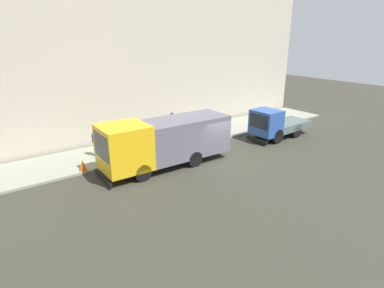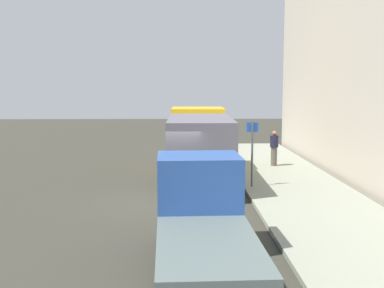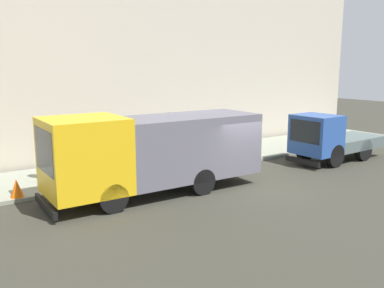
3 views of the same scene
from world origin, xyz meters
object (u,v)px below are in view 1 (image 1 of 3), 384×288
at_px(large_utility_truck, 165,140).
at_px(traffic_cone_orange, 83,165).
at_px(pedestrian_walking, 96,143).
at_px(street_sign_post, 173,128).
at_px(small_flatbed_truck, 275,124).

bearing_deg(large_utility_truck, traffic_cone_orange, 67.27).
height_order(pedestrian_walking, street_sign_post, street_sign_post).
bearing_deg(large_utility_truck, small_flatbed_truck, -91.00).
distance_m(large_utility_truck, street_sign_post, 2.65).
distance_m(large_utility_truck, pedestrian_walking, 4.79).
xyz_separation_m(pedestrian_walking, traffic_cone_orange, (-1.83, 1.47, -0.56)).
height_order(traffic_cone_orange, street_sign_post, street_sign_post).
bearing_deg(pedestrian_walking, street_sign_post, 52.55).
distance_m(small_flatbed_truck, street_sign_post, 8.01).
relative_size(large_utility_truck, pedestrian_walking, 4.76).
bearing_deg(traffic_cone_orange, small_flatbed_truck, -99.15).
distance_m(small_flatbed_truck, pedestrian_walking, 13.01).
distance_m(traffic_cone_orange, street_sign_post, 6.27).
xyz_separation_m(small_flatbed_truck, pedestrian_walking, (4.06, 12.36, -0.09)).
distance_m(small_flatbed_truck, traffic_cone_orange, 14.02).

